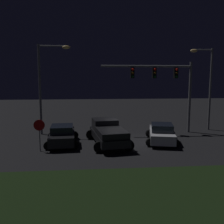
{
  "coord_description": "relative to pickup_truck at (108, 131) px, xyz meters",
  "views": [
    {
      "loc": [
        -2.49,
        -19.39,
        5.06
      ],
      "look_at": [
        -0.75,
        0.48,
        2.31
      ],
      "focal_mm": 39.79,
      "sensor_mm": 36.0,
      "label": 1
    }
  ],
  "objects": [
    {
      "name": "grass_median",
      "position": [
        1.21,
        -8.84,
        -0.95
      ],
      "size": [
        24.95,
        6.65,
        0.1
      ],
      "primitive_type": "cube",
      "color": "black",
      "rests_on": "ground_plane"
    },
    {
      "name": "car_sedan",
      "position": [
        -3.45,
        0.23,
        -0.26
      ],
      "size": [
        2.66,
        4.5,
        1.51
      ],
      "rotation": [
        0.0,
        0.0,
        1.63
      ],
      "color": "black",
      "rests_on": "ground_plane"
    },
    {
      "name": "street_lamp_left",
      "position": [
        -5.13,
        3.91,
        4.05
      ],
      "size": [
        2.82,
        0.44,
        7.96
      ],
      "color": "slate",
      "rests_on": "ground_plane"
    },
    {
      "name": "car_sedan_far",
      "position": [
        4.29,
        0.16,
        -0.26
      ],
      "size": [
        3.09,
        4.69,
        1.51
      ],
      "rotation": [
        0.0,
        0.0,
        1.35
      ],
      "color": "silver",
      "rests_on": "ground_plane"
    },
    {
      "name": "pickup_truck",
      "position": [
        0.0,
        0.0,
        0.0
      ],
      "size": [
        3.41,
        5.63,
        1.8
      ],
      "rotation": [
        0.0,
        0.0,
        1.72
      ],
      "color": "black",
      "rests_on": "ground_plane"
    },
    {
      "name": "street_lamp_right",
      "position": [
        9.83,
        4.52,
        3.93
      ],
      "size": [
        2.27,
        0.44,
        7.83
      ],
      "color": "slate",
      "rests_on": "ground_plane"
    },
    {
      "name": "ground_plane",
      "position": [
        1.21,
        0.83,
        -1.0
      ],
      "size": [
        80.0,
        80.0,
        0.0
      ],
      "primitive_type": "plane",
      "color": "black"
    },
    {
      "name": "traffic_signal_gantry",
      "position": [
        5.44,
        3.62,
        3.9
      ],
      "size": [
        8.32,
        0.56,
        6.5
      ],
      "color": "slate",
      "rests_on": "ground_plane"
    },
    {
      "name": "stop_sign",
      "position": [
        -4.8,
        -1.51,
        0.56
      ],
      "size": [
        0.76,
        0.08,
        2.23
      ],
      "color": "slate",
      "rests_on": "ground_plane"
    }
  ]
}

